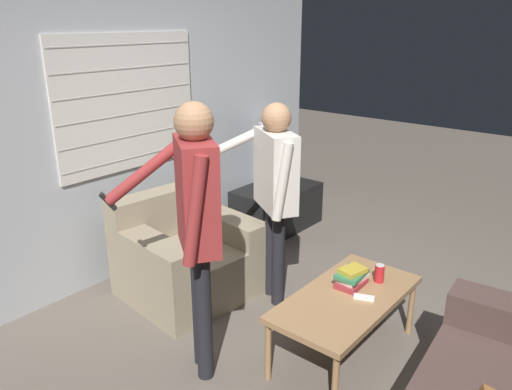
% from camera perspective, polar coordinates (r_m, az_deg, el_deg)
% --- Properties ---
extents(ground_plane, '(16.00, 16.00, 0.00)m').
position_cam_1_polar(ground_plane, '(3.54, 6.93, -17.95)').
color(ground_plane, '#665B51').
extents(wall_back, '(5.20, 0.08, 2.55)m').
position_cam_1_polar(wall_back, '(4.33, -15.57, 7.31)').
color(wall_back, '#ADB2B7').
rests_on(wall_back, ground_plane).
extents(armchair_beige, '(1.05, 0.99, 0.81)m').
position_cam_1_polar(armchair_beige, '(4.14, -8.03, -6.92)').
color(armchair_beige, gray).
rests_on(armchair_beige, ground_plane).
extents(coffee_table, '(1.11, 0.56, 0.45)m').
position_cam_1_polar(coffee_table, '(3.37, 10.29, -11.85)').
color(coffee_table, '#9E754C').
rests_on(coffee_table, ground_plane).
extents(tv_stand, '(0.91, 0.59, 0.45)m').
position_cam_1_polar(tv_stand, '(5.39, 2.38, -1.37)').
color(tv_stand, black).
rests_on(tv_stand, ground_plane).
extents(tv, '(0.65, 0.80, 0.62)m').
position_cam_1_polar(tv, '(5.22, 2.43, 4.14)').
color(tv, '#B2B2B7').
rests_on(tv, tv_stand).
extents(person_left_standing, '(0.53, 0.75, 1.73)m').
position_cam_1_polar(person_left_standing, '(2.90, -6.91, -1.79)').
color(person_left_standing, black).
rests_on(person_left_standing, ground_plane).
extents(person_right_standing, '(0.55, 0.79, 1.58)m').
position_cam_1_polar(person_right_standing, '(3.73, 2.10, 1.75)').
color(person_right_standing, black).
rests_on(person_right_standing, ground_plane).
extents(book_stack, '(0.26, 0.18, 0.12)m').
position_cam_1_polar(book_stack, '(3.46, 10.86, -9.18)').
color(book_stack, maroon).
rests_on(book_stack, coffee_table).
extents(soda_can, '(0.07, 0.07, 0.13)m').
position_cam_1_polar(soda_can, '(3.53, 13.92, -8.68)').
color(soda_can, red).
rests_on(soda_can, coffee_table).
extents(spare_remote, '(0.09, 0.14, 0.02)m').
position_cam_1_polar(spare_remote, '(3.33, 12.23, -11.37)').
color(spare_remote, white).
rests_on(spare_remote, coffee_table).
extents(floor_fan, '(0.34, 0.20, 0.43)m').
position_cam_1_polar(floor_fan, '(4.77, -3.19, -4.47)').
color(floor_fan, black).
rests_on(floor_fan, ground_plane).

